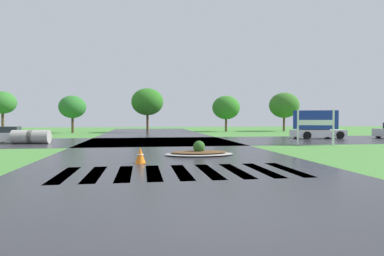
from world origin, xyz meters
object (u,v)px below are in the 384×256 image
estate_billboard (315,121)px  car_dark_suv (317,132)px  median_island (199,152)px  traffic_cone (140,156)px  drainage_pipe_stack (31,137)px

estate_billboard → car_dark_suv: estate_billboard is taller
median_island → traffic_cone: bearing=-137.7°
estate_billboard → traffic_cone: size_ratio=4.11×
drainage_pipe_stack → traffic_cone: bearing=-56.3°
estate_billboard → drainage_pipe_stack: size_ratio=1.04×
estate_billboard → median_island: (-8.42, -4.67, -1.39)m
car_dark_suv → drainage_pipe_stack: bearing=-172.5°
car_dark_suv → traffic_cone: (-14.89, -13.66, -0.28)m
estate_billboard → median_island: 9.73m
median_island → car_dark_suv: bearing=42.6°
median_island → estate_billboard: bearing=29.0°
traffic_cone → estate_billboard: bearing=32.7°
estate_billboard → traffic_cone: (-11.12, -7.13, -1.22)m
median_island → car_dark_suv: 16.56m
car_dark_suv → drainage_pipe_stack: (-22.24, -2.63, -0.12)m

